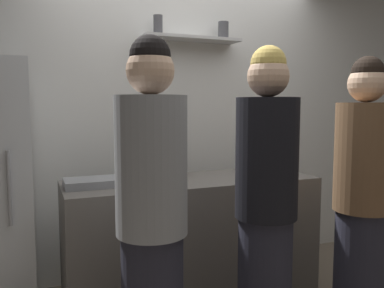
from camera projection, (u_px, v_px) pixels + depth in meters
name	position (u px, v px, depth m)	size (l,w,h in m)	color
back_wall_assembly	(181.00, 120.00, 3.49)	(4.80, 0.32, 2.60)	white
counter	(192.00, 242.00, 2.86)	(1.77, 0.60, 0.92)	#66605B
baking_pan	(91.00, 183.00, 2.56)	(0.34, 0.24, 0.05)	gray
utensil_holder	(255.00, 171.00, 2.85)	(0.09, 0.09, 0.22)	#B2B2B7
wine_bottle_green_glass	(170.00, 161.00, 2.85)	(0.08, 0.08, 0.32)	#19471E
wine_bottle_amber_glass	(181.00, 159.00, 2.99)	(0.07, 0.07, 0.31)	#472814
water_bottle_plastic	(268.00, 157.00, 3.26)	(0.09, 0.09, 0.23)	silver
person_brown_jacket	(362.00, 203.00, 2.39)	(0.34, 0.34, 1.72)	#262633
person_blonde	(266.00, 208.00, 2.19)	(0.34, 0.34, 1.75)	#262633
person_grey_hoodie	(152.00, 223.00, 1.90)	(0.34, 0.34, 1.76)	#262633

